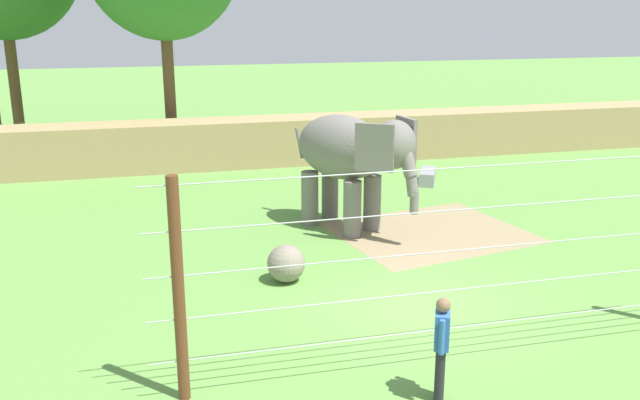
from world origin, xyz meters
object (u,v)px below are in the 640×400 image
zookeeper (441,344)px  enrichment_ball (286,263)px  elephant (350,154)px  feed_trough (428,176)px

zookeeper → enrichment_ball: bearing=104.2°
enrichment_ball → zookeeper: 5.36m
elephant → feed_trough: (4.04, 4.20, -1.85)m
enrichment_ball → feed_trough: (6.44, 7.37, -0.19)m
zookeeper → feed_trough: zookeeper is taller
elephant → zookeeper: (-1.09, -8.34, -1.14)m
elephant → zookeeper: elephant is taller
elephant → enrichment_ball: (-2.40, -3.16, -1.66)m
elephant → zookeeper: size_ratio=2.27×
zookeeper → feed_trough: size_ratio=1.13×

